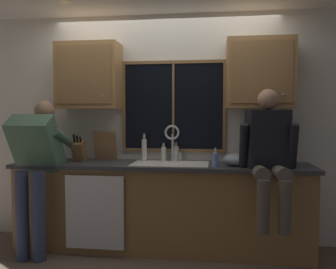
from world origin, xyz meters
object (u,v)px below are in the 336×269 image
at_px(mixing_bowl, 236,160).
at_px(soap_dispenser, 215,160).
at_px(bottle_tall_clear, 176,153).
at_px(person_sitting_on_counter, 269,150).
at_px(cutting_board, 105,146).
at_px(knife_block, 79,151).
at_px(person_standing, 36,161).
at_px(bottle_amber_small, 164,153).
at_px(bottle_green_glass, 144,149).

relative_size(mixing_bowl, soap_dispenser, 1.35).
xyz_separation_m(soap_dispenser, bottle_tall_clear, (-0.43, 0.41, 0.02)).
distance_m(person_sitting_on_counter, cutting_board, 1.81).
xyz_separation_m(knife_block, cutting_board, (0.24, 0.16, 0.05)).
bearing_deg(knife_block, person_standing, -129.04).
bearing_deg(person_standing, cutting_board, 44.46).
height_order(person_sitting_on_counter, soap_dispenser, person_sitting_on_counter).
bearing_deg(cutting_board, mixing_bowl, -10.90).
xyz_separation_m(person_standing, bottle_tall_clear, (1.36, 0.53, 0.04)).
xyz_separation_m(person_sitting_on_counter, cutting_board, (-1.74, 0.49, -0.02)).
relative_size(person_standing, person_sitting_on_counter, 1.25).
height_order(cutting_board, soap_dispenser, cutting_board).
bearing_deg(bottle_tall_clear, cutting_board, 179.05).
bearing_deg(bottle_tall_clear, person_standing, -158.80).
bearing_deg(person_standing, bottle_tall_clear, 21.20).
bearing_deg(knife_block, soap_dispenser, -9.89).
distance_m(soap_dispenser, bottle_amber_small, 0.69).
bearing_deg(bottle_green_glass, soap_dispenser, -25.68).
bearing_deg(knife_block, bottle_green_glass, 9.41).
distance_m(soap_dispenser, bottle_tall_clear, 0.60).
xyz_separation_m(person_standing, bottle_green_glass, (1.01, 0.50, 0.08)).
height_order(person_standing, bottle_green_glass, person_standing).
height_order(cutting_board, bottle_tall_clear, cutting_board).
relative_size(person_sitting_on_counter, cutting_board, 3.87).
xyz_separation_m(knife_block, bottle_green_glass, (0.70, 0.12, 0.02)).
distance_m(cutting_board, bottle_amber_small, 0.68).
bearing_deg(bottle_green_glass, person_standing, -153.89).
relative_size(person_sitting_on_counter, bottle_tall_clear, 5.79).
height_order(person_standing, mixing_bowl, person_standing).
bearing_deg(mixing_bowl, bottle_amber_small, 162.14).
distance_m(knife_block, mixing_bowl, 1.70).
bearing_deg(cutting_board, bottle_tall_clear, -0.95).
distance_m(cutting_board, bottle_tall_clear, 0.81).
distance_m(mixing_bowl, bottle_amber_small, 0.81).
height_order(person_standing, soap_dispenser, person_standing).
bearing_deg(bottle_green_glass, person_sitting_on_counter, -19.01).
relative_size(person_standing, mixing_bowl, 6.01).
bearing_deg(bottle_amber_small, mixing_bowl, -17.86).
distance_m(person_sitting_on_counter, soap_dispenser, 0.51).
distance_m(bottle_tall_clear, bottle_amber_small, 0.13).
distance_m(person_sitting_on_counter, bottle_amber_small, 1.16).
bearing_deg(person_sitting_on_counter, soap_dispenser, 172.57).
distance_m(person_standing, bottle_tall_clear, 1.46).
distance_m(knife_block, soap_dispenser, 1.51).
bearing_deg(person_sitting_on_counter, bottle_green_glass, 160.99).
height_order(knife_block, soap_dispenser, knife_block).
xyz_separation_m(mixing_bowl, bottle_green_glass, (-0.99, 0.23, 0.07)).
bearing_deg(bottle_amber_small, person_standing, -157.48).
bearing_deg(bottle_green_glass, cutting_board, 174.35).
xyz_separation_m(cutting_board, bottle_tall_clear, (0.81, -0.01, -0.07)).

